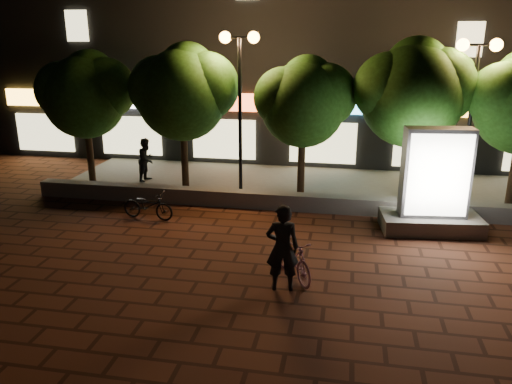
% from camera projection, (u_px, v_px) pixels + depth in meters
% --- Properties ---
extents(ground, '(80.00, 80.00, 0.00)m').
position_uv_depth(ground, '(256.00, 264.00, 11.78)').
color(ground, '#4E2718').
rests_on(ground, ground).
extents(retaining_wall, '(16.00, 0.45, 0.50)m').
position_uv_depth(retaining_wall, '(280.00, 201.00, 15.46)').
color(retaining_wall, slate).
rests_on(retaining_wall, ground).
extents(sidewalk, '(16.00, 5.00, 0.08)m').
position_uv_depth(sidewalk, '(289.00, 185.00, 17.87)').
color(sidewalk, slate).
rests_on(sidewalk, ground).
extents(building_block, '(28.00, 8.12, 11.30)m').
position_uv_depth(building_block, '(309.00, 39.00, 22.47)').
color(building_block, black).
rests_on(building_block, ground).
extents(tree_far_left, '(3.36, 2.80, 4.63)m').
position_uv_depth(tree_far_left, '(86.00, 92.00, 17.13)').
color(tree_far_left, '#312013').
rests_on(tree_far_left, sidewalk).
extents(tree_left, '(3.60, 3.00, 4.89)m').
position_uv_depth(tree_left, '(184.00, 89.00, 16.47)').
color(tree_left, '#312013').
rests_on(tree_left, sidewalk).
extents(tree_mid, '(3.24, 2.70, 4.50)m').
position_uv_depth(tree_mid, '(305.00, 99.00, 15.84)').
color(tree_mid, '#312013').
rests_on(tree_mid, sidewalk).
extents(tree_right, '(3.72, 3.10, 5.07)m').
position_uv_depth(tree_right, '(414.00, 90.00, 15.16)').
color(tree_right, '#312013').
rests_on(tree_right, sidewalk).
extents(street_lamp_left, '(1.26, 0.36, 5.18)m').
position_uv_depth(street_lamp_left, '(240.00, 72.00, 15.71)').
color(street_lamp_left, black).
rests_on(street_lamp_left, sidewalk).
extents(street_lamp_right, '(1.26, 0.36, 4.98)m').
position_uv_depth(street_lamp_right, '(475.00, 80.00, 14.53)').
color(street_lamp_right, black).
rests_on(street_lamp_right, sidewalk).
extents(ad_kiosk, '(2.76, 1.60, 2.85)m').
position_uv_depth(ad_kiosk, '(434.00, 190.00, 13.47)').
color(ad_kiosk, slate).
rests_on(ad_kiosk, ground).
extents(scooter_pink, '(1.27, 1.61, 0.97)m').
position_uv_depth(scooter_pink, '(293.00, 258.00, 10.95)').
color(scooter_pink, '#BC7499').
rests_on(scooter_pink, ground).
extents(rider, '(0.76, 0.56, 1.89)m').
position_uv_depth(rider, '(282.00, 248.00, 10.35)').
color(rider, black).
rests_on(rider, ground).
extents(scooter_parked, '(1.63, 0.72, 0.83)m').
position_uv_depth(scooter_parked, '(148.00, 205.00, 14.56)').
color(scooter_parked, black).
rests_on(scooter_parked, ground).
extents(pedestrian, '(0.69, 0.83, 1.56)m').
position_uv_depth(pedestrian, '(147.00, 159.00, 18.03)').
color(pedestrian, black).
rests_on(pedestrian, sidewalk).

